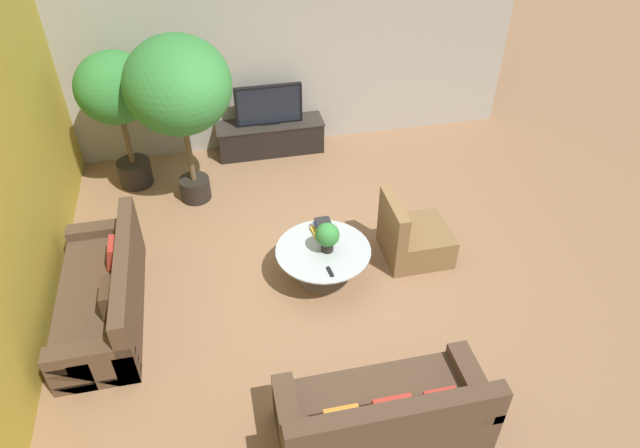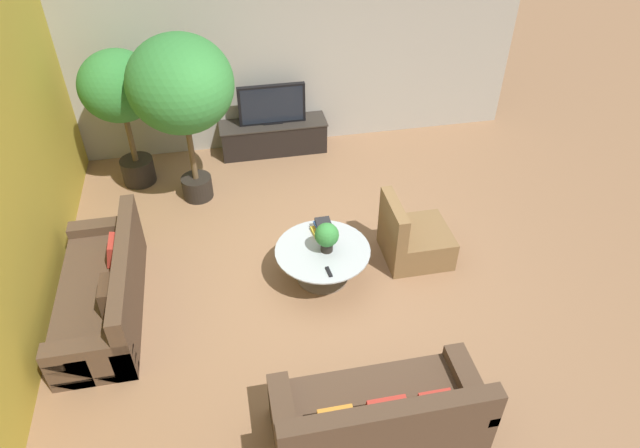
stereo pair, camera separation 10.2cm
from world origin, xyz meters
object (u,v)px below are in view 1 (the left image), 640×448
object	(u,v)px
television	(269,105)
coffee_table	(323,258)
media_console	(271,137)
couch_near_entry	(384,416)
armchair_wicker	(412,238)
potted_palm_corner	(178,88)
potted_palm_tall	(116,95)
couch_by_wall	(105,295)
potted_plant_tabletop	(327,236)

from	to	relation	value
television	coffee_table	world-z (taller)	television
media_console	television	bearing A→B (deg)	-90.00
media_console	couch_near_entry	xyz separation A→B (m)	(0.27, -5.21, 0.02)
armchair_wicker	potted_palm_corner	world-z (taller)	potted_palm_corner
couch_near_entry	potted_palm_tall	size ratio (longest dim) A/B	0.95
couch_by_wall	couch_near_entry	distance (m)	3.35
media_console	potted_palm_tall	bearing A→B (deg)	-167.28
couch_near_entry	potted_palm_tall	distance (m)	5.42
television	potted_palm_corner	xyz separation A→B (m)	(-1.25, -1.04, 0.89)
couch_near_entry	potted_palm_tall	bearing A→B (deg)	-63.38
potted_palm_tall	potted_palm_corner	xyz separation A→B (m)	(0.85, -0.57, 0.27)
coffee_table	couch_by_wall	distance (m)	2.51
potted_palm_tall	potted_palm_corner	size ratio (longest dim) A/B	0.85
armchair_wicker	media_console	bearing A→B (deg)	25.47
coffee_table	couch_by_wall	size ratio (longest dim) A/B	0.53
couch_by_wall	media_console	bearing A→B (deg)	143.08
media_console	potted_plant_tabletop	world-z (taller)	potted_plant_tabletop
television	couch_near_entry	size ratio (longest dim) A/B	0.54
television	armchair_wicker	bearing A→B (deg)	-64.52
media_console	potted_palm_corner	bearing A→B (deg)	-140.15
couch_by_wall	armchair_wicker	world-z (taller)	armchair_wicker
potted_palm_corner	potted_plant_tabletop	bearing A→B (deg)	-53.69
media_console	coffee_table	size ratio (longest dim) A/B	1.49
television	armchair_wicker	xyz separation A→B (m)	(1.37, -2.87, -0.55)
television	potted_palm_tall	distance (m)	2.24
media_console	potted_palm_corner	xyz separation A→B (m)	(-1.25, -1.04, 1.45)
television	potted_palm_corner	world-z (taller)	potted_palm_corner
television	couch_by_wall	bearing A→B (deg)	-126.93
potted_palm_tall	television	bearing A→B (deg)	12.68
television	potted_plant_tabletop	world-z (taller)	television
television	coffee_table	bearing A→B (deg)	-86.49
armchair_wicker	potted_plant_tabletop	size ratio (longest dim) A/B	2.28
media_console	television	size ratio (longest dim) A/B	1.63
armchair_wicker	couch_near_entry	bearing A→B (deg)	154.83
couch_near_entry	armchair_wicker	bearing A→B (deg)	-115.17
couch_by_wall	potted_palm_tall	bearing A→B (deg)	175.09
coffee_table	potted_plant_tabletop	distance (m)	0.35
television	potted_palm_tall	xyz separation A→B (m)	(-2.10, -0.47, 0.62)
couch_by_wall	potted_palm_tall	size ratio (longest dim) A/B	1.04
armchair_wicker	potted_palm_corner	size ratio (longest dim) A/B	0.36
couch_near_entry	potted_palm_tall	world-z (taller)	potted_palm_tall
potted_palm_tall	potted_palm_corner	bearing A→B (deg)	-33.83
couch_near_entry	armchair_wicker	xyz separation A→B (m)	(1.10, 2.33, -0.01)
television	couch_by_wall	world-z (taller)	television
media_console	potted_palm_tall	xyz separation A→B (m)	(-2.10, -0.47, 1.17)
television	couch_by_wall	xyz separation A→B (m)	(-2.33, -3.09, -0.54)
potted_palm_tall	potted_plant_tabletop	distance (m)	3.57
couch_by_wall	potted_palm_tall	world-z (taller)	potted_palm_tall
media_console	armchair_wicker	xyz separation A→B (m)	(1.37, -2.88, 0.01)
armchair_wicker	potted_plant_tabletop	bearing A→B (deg)	99.17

